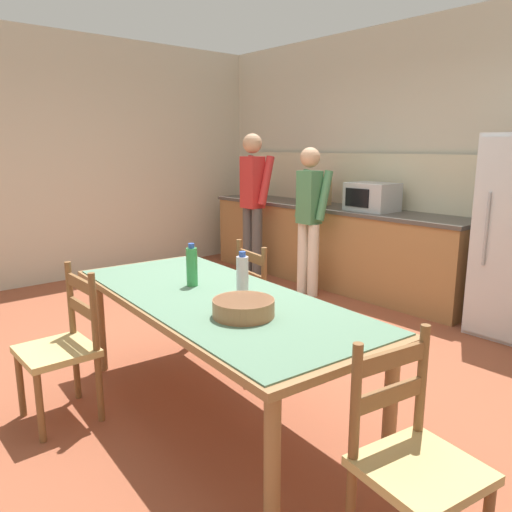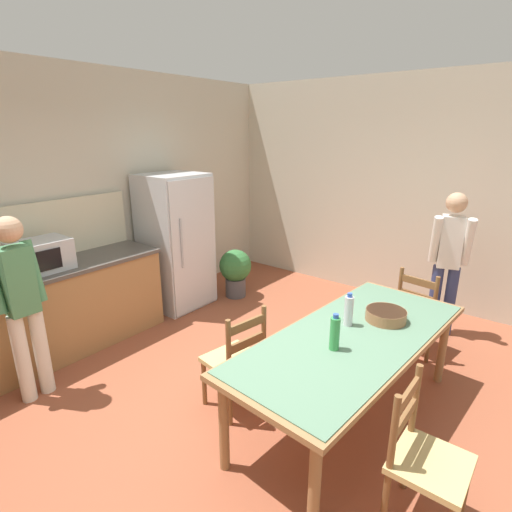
% 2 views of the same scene
% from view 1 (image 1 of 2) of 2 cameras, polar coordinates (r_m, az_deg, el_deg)
% --- Properties ---
extents(ground_plane, '(8.32, 8.32, 0.00)m').
position_cam_1_polar(ground_plane, '(3.92, -2.18, -11.72)').
color(ground_plane, brown).
extents(wall_back, '(6.52, 0.12, 2.90)m').
position_cam_1_polar(wall_back, '(5.63, 19.78, 10.14)').
color(wall_back, beige).
rests_on(wall_back, ground).
extents(wall_left, '(0.12, 5.20, 2.90)m').
position_cam_1_polar(wall_left, '(6.47, -20.86, 10.27)').
color(wall_left, beige).
rests_on(wall_left, ground).
extents(kitchen_counter, '(3.55, 0.66, 0.92)m').
position_cam_1_polar(kitchen_counter, '(5.99, 8.36, 1.33)').
color(kitchen_counter, '#9E7042').
rests_on(kitchen_counter, ground).
extents(counter_splashback, '(3.51, 0.03, 0.60)m').
position_cam_1_polar(counter_splashback, '(6.13, 10.54, 8.67)').
color(counter_splashback, beige).
rests_on(counter_splashback, kitchen_counter).
extents(microwave, '(0.50, 0.39, 0.30)m').
position_cam_1_polar(microwave, '(5.52, 13.12, 6.60)').
color(microwave, '#B2B7BC').
rests_on(microwave, kitchen_counter).
extents(paper_bag, '(0.24, 0.16, 0.36)m').
position_cam_1_polar(paper_bag, '(5.98, 7.29, 7.53)').
color(paper_bag, tan).
rests_on(paper_bag, kitchen_counter).
extents(dining_table, '(2.28, 1.09, 0.75)m').
position_cam_1_polar(dining_table, '(2.95, -4.62, -5.88)').
color(dining_table, olive).
rests_on(dining_table, ground).
extents(bottle_near_centre, '(0.07, 0.07, 0.27)m').
position_cam_1_polar(bottle_near_centre, '(3.13, -7.34, -1.17)').
color(bottle_near_centre, green).
rests_on(bottle_near_centre, dining_table).
extents(bottle_off_centre, '(0.07, 0.07, 0.27)m').
position_cam_1_polar(bottle_off_centre, '(2.87, -1.56, -2.33)').
color(bottle_off_centre, silver).
rests_on(bottle_off_centre, dining_table).
extents(serving_bowl, '(0.32, 0.32, 0.09)m').
position_cam_1_polar(serving_bowl, '(2.57, -1.44, -5.81)').
color(serving_bowl, '#9E6642').
rests_on(serving_bowl, dining_table).
extents(chair_side_near_left, '(0.42, 0.40, 0.91)m').
position_cam_1_polar(chair_side_near_left, '(3.20, -21.22, -9.74)').
color(chair_side_near_left, brown).
rests_on(chair_side_near_left, ground).
extents(chair_head_end, '(0.46, 0.48, 0.91)m').
position_cam_1_polar(chair_head_end, '(2.11, 17.49, -21.53)').
color(chair_head_end, brown).
rests_on(chair_head_end, ground).
extents(chair_side_far_left, '(0.48, 0.46, 0.91)m').
position_cam_1_polar(chair_side_far_left, '(3.83, 1.16, -5.25)').
color(chair_side_far_left, brown).
rests_on(chair_side_far_left, ground).
extents(person_at_sink, '(0.44, 0.30, 1.75)m').
position_cam_1_polar(person_at_sink, '(6.11, -0.35, 6.62)').
color(person_at_sink, '#4C4C4C').
rests_on(person_at_sink, ground).
extents(person_at_counter, '(0.40, 0.28, 1.60)m').
position_cam_1_polar(person_at_counter, '(5.41, 6.13, 4.84)').
color(person_at_counter, silver).
rests_on(person_at_counter, ground).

